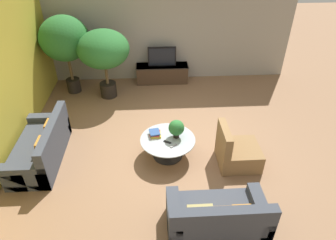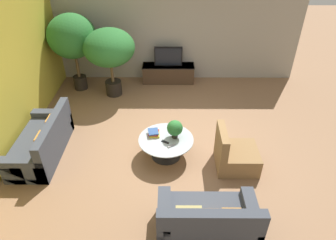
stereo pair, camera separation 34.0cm
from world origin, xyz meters
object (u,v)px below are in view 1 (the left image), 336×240
Objects in this scene: couch_by_wall at (42,148)px; potted_palm_corner at (104,51)px; television at (162,57)px; coffee_table at (168,144)px; potted_plant_tabletop at (176,128)px; couch_near_entry at (217,218)px; media_console at (162,73)px; potted_palm_tall at (65,40)px; armchair_wicker at (236,152)px.

couch_by_wall is 2.92m from potted_palm_corner.
television is 0.44× the size of potted_palm_corner.
coffee_table is 2.85× the size of potted_plant_tabletop.
television is at bearing 89.52° from coffee_table.
couch_near_entry is 1.98m from potted_plant_tabletop.
media_console reaches higher than coffee_table.
potted_palm_tall is (0.07, 2.84, 1.22)m from couch_by_wall.
potted_palm_tall is 1.07m from potted_palm_corner.
armchair_wicker is (0.69, 1.53, -0.01)m from couch_near_entry.
coffee_table is 0.40m from potted_plant_tabletop.
potted_palm_tall is at bearing 133.15° from potted_plant_tabletop.
media_console is 4.18m from couch_by_wall.
couch_by_wall is 2.10× the size of armchair_wicker.
couch_near_entry is 0.73× the size of potted_palm_tall.
coffee_table is 1.94m from couch_near_entry.
potted_palm_corner is at bearing 123.31° from potted_plant_tabletop.
television is 0.72× the size of coffee_table.
couch_by_wall is (-2.58, -3.29, 0.01)m from media_console.
potted_plant_tabletop is at bearing -46.85° from potted_palm_tall.
television is 0.45× the size of couch_by_wall.
couch_by_wall is 2.75m from potted_plant_tabletop.
media_console is 1.77× the size of armchair_wicker.
potted_plant_tabletop is at bearing 18.67° from coffee_table.
potted_palm_corner reaches higher than coffee_table.
potted_palm_corner is (-1.51, -0.77, 1.04)m from media_console.
couch_by_wall is at bearing -128.07° from television.
potted_plant_tabletop is (2.66, -2.84, -0.84)m from potted_palm_tall.
potted_palm_corner is (-2.14, 4.41, 1.02)m from couch_near_entry.
armchair_wicker is 1.28m from potted_plant_tabletop.
television is at bearing 92.58° from potted_plant_tabletop.
television is 0.93× the size of armchair_wicker.
armchair_wicker is 0.41× the size of potted_palm_tall.
potted_palm_corner is at bearing -17.60° from potted_palm_tall.
potted_palm_tall reaches higher than couch_by_wall.
armchair_wicker reaches higher than media_console.
media_console is at bearing 19.86° from armchair_wicker.
couch_near_entry is at bearing -83.07° from television.
armchair_wicker is 0.47× the size of potted_palm_corner.
couch_by_wall is 1.17× the size of couch_near_entry.
couch_near_entry is at bearing -56.39° from potted_palm_tall.
potted_palm_tall reaches higher than potted_plant_tabletop.
couch_by_wall and couch_near_entry have the same top height.
potted_palm_corner is at bearing -64.14° from couch_near_entry.
television reaches higher than couch_by_wall.
potted_plant_tabletop is at bearing -75.70° from couch_near_entry.
media_console is 0.99× the size of couch_near_entry.
potted_palm_tall reaches higher than television.
coffee_table is 2.55m from couch_by_wall.
media_console is at bearing 10.27° from potted_palm_tall.
television reaches higher than armchair_wicker.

